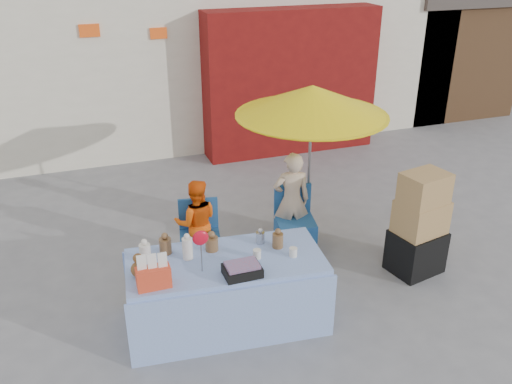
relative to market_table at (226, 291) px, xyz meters
name	(u,v)px	position (x,y,z in m)	size (l,w,h in m)	color
ground	(253,295)	(0.42, 0.35, -0.40)	(80.00, 80.00, 0.00)	slate
market_table	(226,291)	(0.00, 0.00, 0.00)	(2.12, 1.15, 1.23)	#94AFEC
chair_left	(201,250)	(0.01, 1.11, -0.15)	(0.56, 0.55, 0.85)	#1E4F8C
chair_right	(295,233)	(1.26, 1.11, -0.15)	(0.56, 0.55, 0.85)	#1E4F8C
vendor_orange	(197,223)	(0.00, 1.24, 0.16)	(0.54, 0.42, 1.12)	#F5580C
vendor_beige	(291,201)	(1.25, 1.24, 0.25)	(0.48, 0.31, 1.31)	beige
umbrella	(312,101)	(1.55, 1.39, 1.49)	(1.90, 1.90, 2.09)	gray
box_stack	(419,227)	(2.45, 0.18, 0.20)	(0.67, 0.59, 1.30)	black
tarp_bundle	(162,292)	(-0.58, 0.54, -0.24)	(0.70, 0.56, 0.32)	yellow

